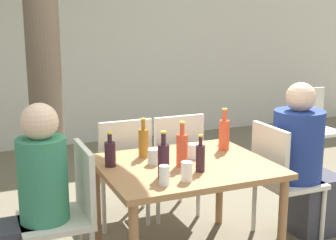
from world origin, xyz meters
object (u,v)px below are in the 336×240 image
Objects in this scene: person_seated_1 at (305,167)px; drinking_glass_2 at (164,175)px; wine_bottle_1 at (200,157)px; amber_bottle_5 at (144,142)px; drinking_glass_1 at (187,172)px; drinking_glass_4 at (192,151)px; drinking_glass_3 at (153,157)px; soda_bottle_4 at (224,134)px; dining_table_front at (185,175)px; wine_bottle_2 at (110,153)px; wine_bottle_0 at (164,160)px; patio_chair_1 at (281,175)px; patio_chair_2 at (122,165)px; patio_chair_3 at (174,158)px; patio_chair_4 at (313,124)px; drinking_glass_0 at (224,139)px; person_seated_0 at (30,211)px; soda_bottle_3 at (182,149)px; patio_chair_0 at (68,208)px.

drinking_glass_2 is at bearing 104.14° from person_seated_1.
wine_bottle_1 is at bearing 100.76° from person_seated_1.
person_seated_1 is at bearing -11.59° from amber_bottle_5.
drinking_glass_1 reaches higher than drinking_glass_4.
person_seated_1 is at bearing -3.18° from drinking_glass_3.
soda_bottle_4 reaches higher than wine_bottle_1.
person_seated_1 is 11.55× the size of drinking_glass_3.
drinking_glass_1 reaches higher than dining_table_front.
wine_bottle_2 is 0.30m from drinking_glass_3.
patio_chair_1 is at bearing 11.07° from wine_bottle_0.
drinking_glass_2 is at bearing 86.74° from patio_chair_2.
drinking_glass_4 is at bearing -161.62° from soda_bottle_4.
person_seated_1 reaches higher than patio_chair_3.
patio_chair_4 is 11.09× the size of drinking_glass_0.
wine_bottle_1 is (0.02, -0.20, 0.18)m from dining_table_front.
drinking_glass_1 is at bearing 70.18° from person_seated_0.
soda_bottle_3 is at bearing 112.66° from wine_bottle_1.
drinking_glass_3 is at bearing 77.73° from drinking_glass_2.
soda_bottle_4 is at bearing 43.12° from drinking_glass_1.
wine_bottle_0 reaches higher than patio_chair_0.
soda_bottle_3 reaches higher than patio_chair_3.
wine_bottle_0 is 0.26m from soda_bottle_3.
soda_bottle_4 reaches higher than patio_chair_1.
patio_chair_1 is 1.11m from amber_bottle_5.
person_seated_0 is (-3.31, -1.33, 0.02)m from patio_chair_4.
wine_bottle_0 reaches higher than drinking_glass_2.
person_seated_0 is (-0.24, -0.00, 0.02)m from patio_chair_0.
wine_bottle_1 is (-0.80, -0.20, 0.29)m from patio_chair_1.
soda_bottle_4 reaches higher than patio_chair_4.
amber_bottle_5 is at bearing 174.70° from soda_bottle_4.
patio_chair_0 is 0.69m from wine_bottle_0.
amber_bottle_5 is at bearing 117.01° from wine_bottle_1.
soda_bottle_4 is (0.40, 0.40, 0.03)m from wine_bottle_1.
person_seated_1 is 5.13× the size of wine_bottle_2.
patio_chair_2 is 2.86× the size of soda_bottle_4.
patio_chair_0 is at bearing -156.59° from patio_chair_4.
drinking_glass_2 is at bearing -176.96° from drinking_glass_1.
wine_bottle_0 is 1.21× the size of wine_bottle_1.
drinking_glass_0 is at bearing 60.31° from soda_bottle_4.
drinking_glass_1 is at bearing -83.34° from amber_bottle_5.
dining_table_front is 0.83m from patio_chair_0.
dining_table_front is at bearing 72.01° from patio_chair_3.
patio_chair_0 is at bearing -174.27° from drinking_glass_4.
patio_chair_0 reaches higher than drinking_glass_4.
patio_chair_2 is at bearing 105.56° from wine_bottle_1.
wine_bottle_2 is 0.59m from drinking_glass_1.
soda_bottle_3 is at bearing -133.18° from dining_table_front.
wine_bottle_1 is 2.35× the size of drinking_glass_4.
patio_chair_1 is (0.82, 0.00, -0.11)m from dining_table_front.
patio_chair_4 is 8.60× the size of drinking_glass_3.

